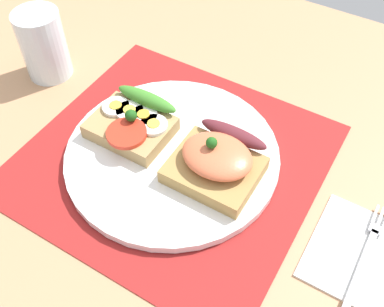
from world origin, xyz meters
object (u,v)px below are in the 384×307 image
at_px(sandwich_egg_tomato, 132,124).
at_px(drinking_glass, 43,45).
at_px(plate, 172,155).
at_px(sandwich_salmon, 217,161).
at_px(fork, 366,254).
at_px(napkin, 365,256).

bearing_deg(sandwich_egg_tomato, drinking_glass, 165.98).
distance_m(plate, sandwich_salmon, 0.07).
xyz_separation_m(sandwich_egg_tomato, drinking_glass, (-0.19, 0.05, 0.02)).
distance_m(sandwich_salmon, fork, 0.20).
height_order(napkin, fork, fork).
relative_size(plate, sandwich_salmon, 2.60).
height_order(sandwich_salmon, napkin, sandwich_salmon).
bearing_deg(fork, napkin, -38.31).
relative_size(plate, drinking_glass, 2.66).
bearing_deg(napkin, sandwich_egg_tomato, 177.69).
relative_size(sandwich_egg_tomato, sandwich_salmon, 0.97).
xyz_separation_m(sandwich_salmon, napkin, (0.20, -0.01, -0.03)).
height_order(sandwich_egg_tomato, fork, sandwich_egg_tomato).
distance_m(napkin, fork, 0.00).
distance_m(sandwich_egg_tomato, napkin, 0.33).
bearing_deg(napkin, sandwich_salmon, 176.93).
relative_size(plate, napkin, 2.26).
height_order(plate, napkin, plate).
distance_m(napkin, drinking_glass, 0.52).
bearing_deg(sandwich_egg_tomato, fork, -2.23).
xyz_separation_m(plate, napkin, (0.26, -0.01, -0.01)).
xyz_separation_m(plate, sandwich_egg_tomato, (-0.06, 0.00, 0.02)).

